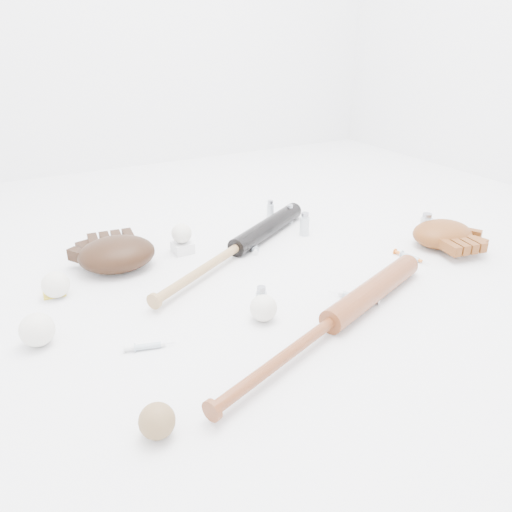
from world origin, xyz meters
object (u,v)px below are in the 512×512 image
bat_wood (332,321)px  pedestal (182,247)px  glove_dark (117,253)px  bat_dark (237,247)px

bat_wood → pedestal: bearing=82.5°
bat_wood → glove_dark: glove_dark is taller
bat_dark → glove_dark: size_ratio=3.12×
glove_dark → bat_wood: bearing=-53.4°
bat_wood → bat_dark: bearing=69.5°
bat_dark → glove_dark: 0.38m
pedestal → bat_dark: bearing=-38.5°
bat_wood → pedestal: size_ratio=13.84×
bat_wood → pedestal: (-0.14, 0.63, -0.01)m
bat_dark → pedestal: 0.19m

